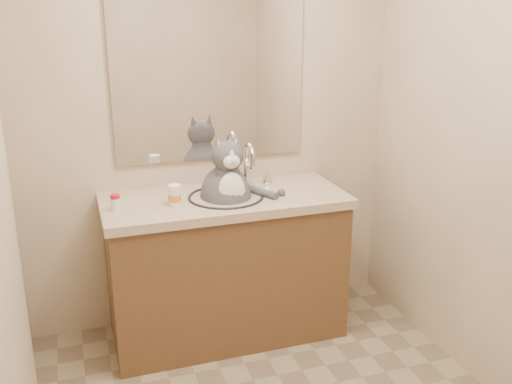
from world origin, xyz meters
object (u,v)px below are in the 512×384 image
(grey_canister, at_px, (173,195))
(pill_bottle_orange, at_px, (175,196))
(cat, at_px, (227,193))
(pill_bottle_redcap, at_px, (116,202))

(grey_canister, bearing_deg, pill_bottle_orange, -92.46)
(cat, bearing_deg, pill_bottle_redcap, -179.25)
(pill_bottle_redcap, distance_m, grey_canister, 0.31)
(cat, distance_m, pill_bottle_redcap, 0.60)
(pill_bottle_redcap, relative_size, pill_bottle_orange, 0.74)
(pill_bottle_redcap, relative_size, grey_canister, 1.16)
(grey_canister, bearing_deg, pill_bottle_redcap, -170.69)
(pill_bottle_redcap, height_order, grey_canister, pill_bottle_redcap)
(pill_bottle_orange, bearing_deg, pill_bottle_redcap, 175.01)
(cat, bearing_deg, grey_canister, 173.99)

